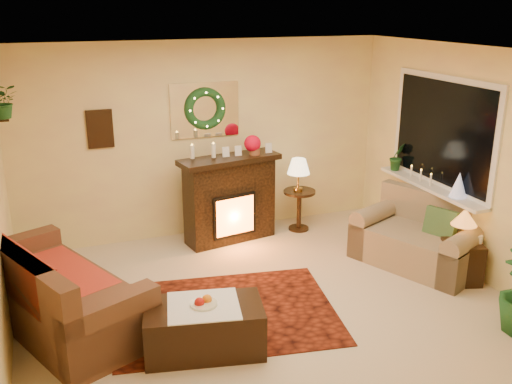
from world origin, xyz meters
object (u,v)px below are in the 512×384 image
object	(u,v)px
sofa	(59,284)
fireplace	(230,201)
end_table_square	(462,259)
side_table_round	(299,208)
coffee_table	(204,329)
loveseat	(418,232)

from	to	relation	value
sofa	fireplace	bearing A→B (deg)	8.76
fireplace	end_table_square	bearing A→B (deg)	-55.14
fireplace	side_table_round	bearing A→B (deg)	-10.23
sofa	coffee_table	bearing A→B (deg)	-62.10
side_table_round	end_table_square	xyz separation A→B (m)	(1.06, -2.09, -0.05)
loveseat	side_table_round	size ratio (longest dim) A/B	2.53
loveseat	sofa	bearing A→B (deg)	154.89
fireplace	end_table_square	distance (m)	2.96
sofa	coffee_table	size ratio (longest dim) A/B	1.97
fireplace	side_table_round	world-z (taller)	fireplace
sofa	side_table_round	size ratio (longest dim) A/B	3.65
coffee_table	side_table_round	bearing A→B (deg)	61.11
side_table_round	coffee_table	xyz separation A→B (m)	(-2.05, -2.36, -0.11)
loveseat	end_table_square	bearing A→B (deg)	-93.36
fireplace	side_table_round	distance (m)	1.04
loveseat	end_table_square	size ratio (longest dim) A/B	3.05
end_table_square	coffee_table	bearing A→B (deg)	-175.09
fireplace	side_table_round	xyz separation A→B (m)	(1.01, -0.01, -0.23)
coffee_table	loveseat	bearing A→B (deg)	27.89
fireplace	coffee_table	xyz separation A→B (m)	(-1.04, -2.37, -0.34)
loveseat	coffee_table	bearing A→B (deg)	172.29
fireplace	end_table_square	size ratio (longest dim) A/B	2.48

